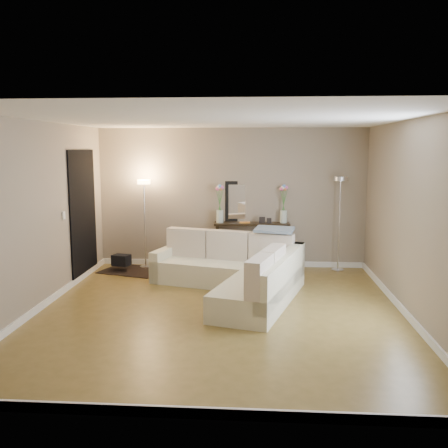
# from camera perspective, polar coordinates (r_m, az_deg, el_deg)

# --- Properties ---
(floor) EXTENTS (5.00, 5.50, 0.01)m
(floor) POSITION_cam_1_polar(r_m,az_deg,el_deg) (6.95, -0.47, -10.04)
(floor) COLOR olive
(floor) RESTS_ON ground
(ceiling) EXTENTS (5.00, 5.50, 0.01)m
(ceiling) POSITION_cam_1_polar(r_m,az_deg,el_deg) (6.60, -0.50, 11.97)
(ceiling) COLOR white
(ceiling) RESTS_ON ground
(wall_back) EXTENTS (5.00, 0.02, 2.60)m
(wall_back) POSITION_cam_1_polar(r_m,az_deg,el_deg) (9.38, 0.85, 3.00)
(wall_back) COLOR gray
(wall_back) RESTS_ON ground
(wall_front) EXTENTS (5.00, 0.02, 2.60)m
(wall_front) POSITION_cam_1_polar(r_m,az_deg,el_deg) (3.95, -3.67, -4.87)
(wall_front) COLOR gray
(wall_front) RESTS_ON ground
(wall_left) EXTENTS (0.02, 5.50, 2.60)m
(wall_left) POSITION_cam_1_polar(r_m,az_deg,el_deg) (7.29, -20.57, 0.82)
(wall_left) COLOR gray
(wall_left) RESTS_ON ground
(wall_right) EXTENTS (0.02, 5.50, 2.60)m
(wall_right) POSITION_cam_1_polar(r_m,az_deg,el_deg) (6.92, 20.71, 0.42)
(wall_right) COLOR gray
(wall_right) RESTS_ON ground
(baseboard_back) EXTENTS (5.00, 0.03, 0.10)m
(baseboard_back) POSITION_cam_1_polar(r_m,az_deg,el_deg) (9.56, 0.82, -4.49)
(baseboard_back) COLOR white
(baseboard_back) RESTS_ON ground
(baseboard_front) EXTENTS (5.00, 0.03, 0.10)m
(baseboard_front) POSITION_cam_1_polar(r_m,az_deg,el_deg) (4.43, -3.45, -20.71)
(baseboard_front) COLOR white
(baseboard_front) RESTS_ON ground
(baseboard_left) EXTENTS (0.03, 5.50, 0.10)m
(baseboard_left) POSITION_cam_1_polar(r_m,az_deg,el_deg) (7.54, -19.89, -8.63)
(baseboard_left) COLOR white
(baseboard_left) RESTS_ON ground
(baseboard_right) EXTENTS (0.03, 5.50, 0.10)m
(baseboard_right) POSITION_cam_1_polar(r_m,az_deg,el_deg) (7.19, 19.98, -9.48)
(baseboard_right) COLOR white
(baseboard_right) RESTS_ON ground
(doorway) EXTENTS (0.02, 1.20, 2.20)m
(doorway) POSITION_cam_1_polar(r_m,az_deg,el_deg) (8.86, -15.78, 1.04)
(doorway) COLOR black
(doorway) RESTS_ON ground
(switch_plate) EXTENTS (0.02, 0.08, 0.12)m
(switch_plate) POSITION_cam_1_polar(r_m,az_deg,el_deg) (8.06, -17.84, 0.94)
(switch_plate) COLOR white
(switch_plate) RESTS_ON ground
(sectional_sofa) EXTENTS (2.56, 2.91, 0.86)m
(sectional_sofa) POSITION_cam_1_polar(r_m,az_deg,el_deg) (7.80, 1.59, -5.51)
(sectional_sofa) COLOR beige
(sectional_sofa) RESTS_ON floor
(throw_blanket) EXTENTS (0.68, 0.49, 0.08)m
(throw_blanket) POSITION_cam_1_polar(r_m,az_deg,el_deg) (8.13, 5.76, -0.64)
(throw_blanket) COLOR gray
(throw_blanket) RESTS_ON sectional_sofa
(console_table) EXTENTS (1.41, 0.45, 0.86)m
(console_table) POSITION_cam_1_polar(r_m,az_deg,el_deg) (9.33, 2.64, -2.10)
(console_table) COLOR black
(console_table) RESTS_ON floor
(leaning_mirror) EXTENTS (0.99, 0.10, 0.77)m
(leaning_mirror) POSITION_cam_1_polar(r_m,az_deg,el_deg) (9.40, 3.14, 2.57)
(leaning_mirror) COLOR black
(leaning_mirror) RESTS_ON console_table
(table_decor) EXTENTS (0.59, 0.14, 0.14)m
(table_decor) POSITION_cam_1_polar(r_m,az_deg,el_deg) (9.23, 3.15, 0.20)
(table_decor) COLOR orange
(table_decor) RESTS_ON console_table
(flower_vase_left) EXTENTS (0.16, 0.14, 0.73)m
(flower_vase_left) POSITION_cam_1_polar(r_m,az_deg,el_deg) (9.23, -0.49, 1.94)
(flower_vase_left) COLOR silver
(flower_vase_left) RESTS_ON console_table
(flower_vase_right) EXTENTS (0.16, 0.14, 0.73)m
(flower_vase_right) POSITION_cam_1_polar(r_m,az_deg,el_deg) (9.27, 6.83, 1.91)
(flower_vase_right) COLOR silver
(flower_vase_right) RESTS_ON console_table
(floor_lamp_lit) EXTENTS (0.29, 0.29, 1.65)m
(floor_lamp_lit) POSITION_cam_1_polar(r_m,az_deg,el_deg) (9.33, -9.09, 2.02)
(floor_lamp_lit) COLOR silver
(floor_lamp_lit) RESTS_ON floor
(floor_lamp_unlit) EXTENTS (0.27, 0.27, 1.72)m
(floor_lamp_unlit) POSITION_cam_1_polar(r_m,az_deg,el_deg) (9.21, 13.11, 2.15)
(floor_lamp_unlit) COLOR silver
(floor_lamp_unlit) RESTS_ON floor
(charcoal_rug) EXTENTS (1.26, 1.09, 0.01)m
(charcoal_rug) POSITION_cam_1_polar(r_m,az_deg,el_deg) (9.32, -10.37, -5.26)
(charcoal_rug) COLOR black
(charcoal_rug) RESTS_ON floor
(black_bag) EXTENTS (0.35, 0.29, 0.20)m
(black_bag) POSITION_cam_1_polar(r_m,az_deg,el_deg) (9.30, -11.65, -4.06)
(black_bag) COLOR black
(black_bag) RESTS_ON charcoal_rug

